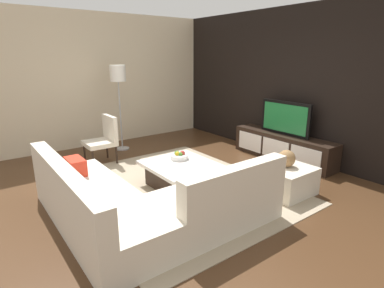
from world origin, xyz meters
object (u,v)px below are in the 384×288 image
(fruit_bowl, at_px, (179,156))
(television, at_px, (285,118))
(accent_chair_near, at_px, (104,137))
(coffee_table, at_px, (181,175))
(sectional_couch, at_px, (140,203))
(media_console, at_px, (283,147))
(decorative_ball, at_px, (287,158))
(floor_lamp, at_px, (118,79))
(ottoman, at_px, (285,180))

(fruit_bowl, bearing_deg, television, 82.68)
(accent_chair_near, bearing_deg, television, 57.86)
(television, bearing_deg, coffee_table, -92.49)
(television, bearing_deg, sectional_couch, -81.24)
(television, bearing_deg, media_console, -90.00)
(television, height_order, accent_chair_near, television)
(television, xyz_separation_m, decorative_ball, (0.96, -1.20, -0.29))
(fruit_bowl, relative_size, decorative_ball, 1.14)
(sectional_couch, relative_size, floor_lamp, 1.38)
(television, relative_size, accent_chair_near, 1.20)
(media_console, height_order, floor_lamp, floor_lamp)
(sectional_couch, relative_size, ottoman, 3.44)
(ottoman, bearing_deg, media_console, 128.63)
(sectional_couch, xyz_separation_m, accent_chair_near, (-2.40, 0.53, 0.21))
(media_console, distance_m, fruit_bowl, 2.22)
(sectional_couch, bearing_deg, television, 98.76)
(media_console, bearing_deg, ottoman, -51.37)
(sectional_couch, height_order, decorative_ball, sectional_couch)
(fruit_bowl, bearing_deg, coffee_table, -29.15)
(accent_chair_near, height_order, fruit_bowl, accent_chair_near)
(floor_lamp, xyz_separation_m, ottoman, (3.43, 0.96, -1.27))
(television, xyz_separation_m, sectional_couch, (0.51, -3.29, -0.53))
(coffee_table, xyz_separation_m, floor_lamp, (-2.37, 0.14, 1.27))
(media_console, relative_size, accent_chair_near, 2.38)
(floor_lamp, distance_m, fruit_bowl, 2.42)
(ottoman, bearing_deg, sectional_couch, -102.12)
(accent_chair_near, bearing_deg, decorative_ball, 31.00)
(ottoman, xyz_separation_m, decorative_ball, (0.00, 0.00, 0.32))
(coffee_table, distance_m, decorative_ball, 1.56)
(coffee_table, distance_m, ottoman, 1.52)
(media_console, distance_m, accent_chair_near, 3.35)
(accent_chair_near, bearing_deg, media_console, 57.85)
(media_console, height_order, ottoman, media_console)
(floor_lamp, bearing_deg, television, 41.15)
(fruit_bowl, bearing_deg, accent_chair_near, -160.69)
(coffee_table, xyz_separation_m, fruit_bowl, (-0.18, 0.10, 0.23))
(television, relative_size, sectional_couch, 0.44)
(coffee_table, xyz_separation_m, ottoman, (1.06, 1.10, -0.00))
(media_console, relative_size, sectional_couch, 0.86)
(media_console, distance_m, decorative_ball, 1.56)
(media_console, height_order, accent_chair_near, accent_chair_near)
(ottoman, height_order, fruit_bowl, fruit_bowl)
(floor_lamp, bearing_deg, coffee_table, -3.29)
(media_console, bearing_deg, coffee_table, -92.49)
(television, relative_size, fruit_bowl, 3.74)
(media_console, distance_m, coffee_table, 2.30)
(television, height_order, floor_lamp, floor_lamp)
(sectional_couch, height_order, floor_lamp, floor_lamp)
(floor_lamp, bearing_deg, accent_chair_near, -45.99)
(media_console, height_order, fruit_bowl, fruit_bowl)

